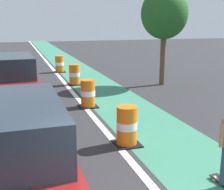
% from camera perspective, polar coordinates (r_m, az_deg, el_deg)
% --- Properties ---
extents(bike_lane_strip, '(2.50, 80.00, 0.01)m').
position_cam_1_polar(bike_lane_strip, '(15.46, -2.36, 1.34)').
color(bike_lane_strip, '#387F60').
rests_on(bike_lane_strip, ground).
extents(lane_divider_stripe, '(0.20, 80.00, 0.01)m').
position_cam_1_polar(lane_divider_stripe, '(15.14, -7.83, 0.96)').
color(lane_divider_stripe, silver).
rests_on(lane_divider_stripe, ground).
extents(parked_suv_nearest, '(1.93, 4.60, 2.04)m').
position_cam_1_polar(parked_suv_nearest, '(5.52, -17.88, -11.38)').
color(parked_suv_nearest, maroon).
rests_on(parked_suv_nearest, ground).
extents(parked_suv_second, '(2.06, 4.67, 2.04)m').
position_cam_1_polar(parked_suv_second, '(12.48, -18.27, 2.49)').
color(parked_suv_second, maroon).
rests_on(parked_suv_second, ground).
extents(traffic_barrel_front, '(0.73, 0.73, 1.09)m').
position_cam_1_polar(traffic_barrel_front, '(8.30, 2.80, -5.89)').
color(traffic_barrel_front, orange).
rests_on(traffic_barrel_front, ground).
extents(traffic_barrel_mid, '(0.73, 0.73, 1.09)m').
position_cam_1_polar(traffic_barrel_mid, '(11.97, -4.55, 0.22)').
color(traffic_barrel_mid, orange).
rests_on(traffic_barrel_mid, ground).
extents(traffic_barrel_back, '(0.73, 0.73, 1.09)m').
position_cam_1_polar(traffic_barrel_back, '(16.30, -7.08, 3.78)').
color(traffic_barrel_back, orange).
rests_on(traffic_barrel_back, ground).
extents(traffic_barrel_far, '(0.73, 0.73, 1.09)m').
position_cam_1_polar(traffic_barrel_far, '(20.54, -9.84, 5.73)').
color(traffic_barrel_far, orange).
rests_on(traffic_barrel_far, ground).
extents(street_tree_sidewalk, '(2.40, 2.40, 5.00)m').
position_cam_1_polar(street_tree_sidewalk, '(16.20, 9.84, 14.77)').
color(street_tree_sidewalk, brown).
rests_on(street_tree_sidewalk, ground).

